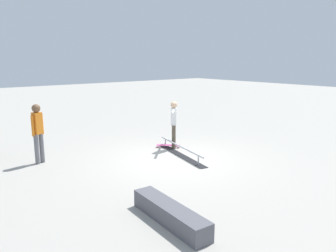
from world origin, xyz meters
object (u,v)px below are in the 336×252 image
skate_ledge (170,214)px  bystander_orange_shirt (38,130)px  skater_main (174,121)px  skateboard_main (168,145)px  grind_rail (180,151)px

skate_ledge → bystander_orange_shirt: (5.10, 0.69, 0.80)m
skater_main → skate_ledge: bearing=4.0°
bystander_orange_shirt → skater_main: bearing=-37.3°
skateboard_main → bystander_orange_shirt: 4.20m
grind_rail → skate_ledge: size_ratio=1.44×
skate_ledge → skater_main: 5.18m
skate_ledge → bystander_orange_shirt: bearing=7.7°
grind_rail → skater_main: (0.74, -0.34, 0.80)m
skate_ledge → skater_main: bearing=-40.8°
skater_main → bystander_orange_shirt: size_ratio=0.93×
skater_main → bystander_orange_shirt: bearing=-62.1°
skateboard_main → bystander_orange_shirt: bystander_orange_shirt is taller
skateboard_main → bystander_orange_shirt: bearing=29.7°
skate_ledge → skater_main: (3.88, -3.35, 0.75)m
grind_rail → skater_main: size_ratio=1.79×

